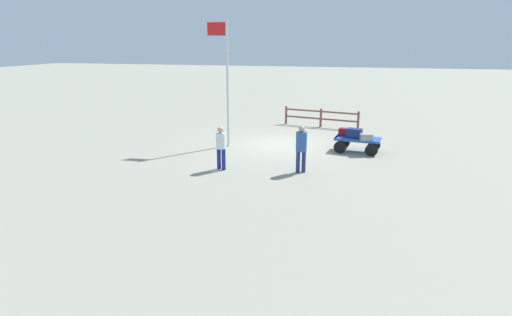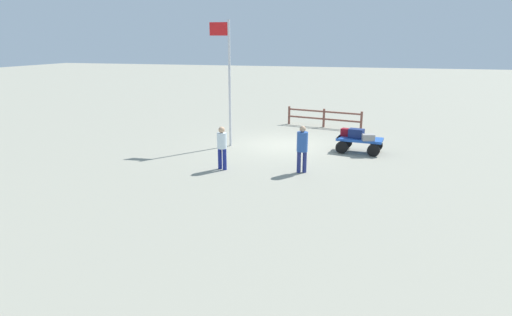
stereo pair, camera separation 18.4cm
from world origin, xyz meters
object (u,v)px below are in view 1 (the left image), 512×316
at_px(luggage_cart, 357,142).
at_px(worker_trailing, 221,145).
at_px(suitcase_dark, 366,137).
at_px(worker_lead, 301,145).
at_px(suitcase_navy, 354,133).
at_px(flagpole, 226,75).
at_px(suitcase_grey, 346,132).

xyz_separation_m(luggage_cart, worker_trailing, (4.53, 3.79, 0.47)).
xyz_separation_m(suitcase_dark, worker_lead, (2.12, 3.03, 0.25)).
relative_size(suitcase_dark, suitcase_navy, 0.81).
xyz_separation_m(suitcase_dark, flagpole, (5.84, 0.00, 2.32)).
height_order(luggage_cart, worker_trailing, worker_trailing).
xyz_separation_m(suitcase_navy, worker_trailing, (4.40, 3.75, 0.11)).
bearing_deg(luggage_cart, flagpole, 3.97).
height_order(luggage_cart, suitcase_dark, suitcase_dark).
distance_m(suitcase_navy, worker_trailing, 5.78).
relative_size(suitcase_dark, worker_trailing, 0.34).
xyz_separation_m(suitcase_navy, suitcase_grey, (0.35, -0.25, -0.03)).
height_order(suitcase_navy, worker_lead, worker_lead).
bearing_deg(luggage_cart, worker_lead, 62.56).
height_order(suitcase_dark, suitcase_grey, suitcase_grey).
bearing_deg(worker_trailing, worker_lead, -172.16).
distance_m(worker_lead, flagpole, 5.22).
xyz_separation_m(luggage_cart, suitcase_dark, (-0.36, 0.38, 0.30)).
height_order(suitcase_dark, worker_trailing, worker_trailing).
relative_size(luggage_cart, suitcase_dark, 3.57).
height_order(suitcase_navy, worker_trailing, worker_trailing).
height_order(suitcase_dark, suitcase_navy, suitcase_navy).
bearing_deg(suitcase_dark, worker_trailing, 34.91).
distance_m(luggage_cart, suitcase_dark, 0.60).
distance_m(worker_trailing, flagpole, 4.14).
bearing_deg(worker_lead, suitcase_grey, -109.59).
height_order(luggage_cart, flagpole, flagpole).
xyz_separation_m(luggage_cart, worker_lead, (1.77, 3.41, 0.54)).
xyz_separation_m(worker_lead, flagpole, (3.71, -3.03, 2.07)).
height_order(suitcase_navy, flagpole, flagpole).
xyz_separation_m(suitcase_navy, flagpole, (5.35, 0.34, 2.26)).
bearing_deg(suitcase_navy, flagpole, 3.65).
bearing_deg(worker_trailing, suitcase_grey, -135.38).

